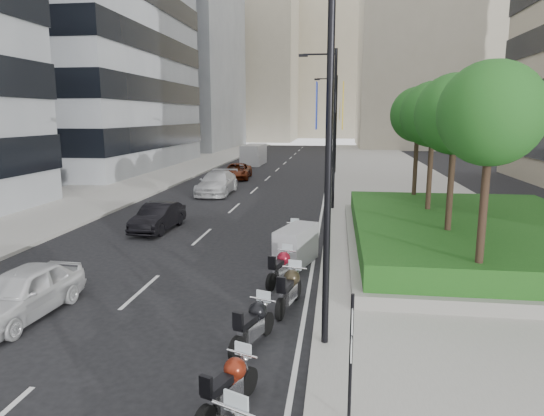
% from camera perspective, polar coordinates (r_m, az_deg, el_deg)
% --- Properties ---
extents(ground, '(160.00, 160.00, 0.00)m').
position_cam_1_polar(ground, '(11.97, -15.95, -16.42)').
color(ground, black).
rests_on(ground, ground).
extents(sidewalk_right, '(10.00, 100.00, 0.15)m').
position_cam_1_polar(sidewalk_right, '(40.30, 14.03, 2.90)').
color(sidewalk_right, '#9E9B93').
rests_on(sidewalk_right, ground).
extents(sidewalk_left, '(8.00, 100.00, 0.15)m').
position_cam_1_polar(sidewalk_left, '(43.31, -14.81, 3.40)').
color(sidewalk_left, '#9E9B93').
rests_on(sidewalk_left, ground).
extents(lane_edge, '(0.12, 100.00, 0.01)m').
position_cam_1_polar(lane_edge, '(40.07, 6.47, 3.01)').
color(lane_edge, silver).
rests_on(lane_edge, ground).
extents(lane_centre, '(0.12, 100.00, 0.01)m').
position_cam_1_polar(lane_centre, '(40.50, -0.92, 3.16)').
color(lane_centre, silver).
rests_on(lane_centre, ground).
extents(building_grey_far, '(22.00, 26.00, 30.00)m').
position_cam_1_polar(building_grey_far, '(85.18, -12.50, 17.04)').
color(building_grey_far, gray).
rests_on(building_grey_far, ground).
extents(building_cream_right, '(28.00, 24.00, 36.00)m').
position_cam_1_polar(building_cream_right, '(92.25, 19.52, 18.07)').
color(building_cream_right, '#B7AD93').
rests_on(building_cream_right, ground).
extents(building_cream_left, '(26.00, 24.00, 34.00)m').
position_cam_1_polar(building_cream_left, '(112.58, -4.08, 16.70)').
color(building_cream_left, '#B7AD93').
rests_on(building_cream_left, ground).
extents(building_cream_centre, '(30.00, 24.00, 38.00)m').
position_cam_1_polar(building_cream_centre, '(130.43, 6.81, 16.73)').
color(building_cream_centre, '#B7AD93').
rests_on(building_cream_centre, ground).
extents(planter, '(10.00, 14.00, 0.40)m').
position_cam_1_polar(planter, '(21.07, 22.63, -3.89)').
color(planter, gray).
rests_on(planter, sidewalk_right).
extents(hedge, '(9.40, 13.40, 0.80)m').
position_cam_1_polar(hedge, '(20.93, 22.75, -2.30)').
color(hedge, '#113D12').
rests_on(hedge, planter).
extents(tree_0, '(2.80, 2.80, 6.30)m').
position_cam_1_polar(tree_0, '(14.27, 24.38, 9.99)').
color(tree_0, '#332319').
rests_on(tree_0, planter).
extents(tree_1, '(2.80, 2.80, 6.30)m').
position_cam_1_polar(tree_1, '(18.15, 20.78, 10.22)').
color(tree_1, '#332319').
rests_on(tree_1, planter).
extents(tree_2, '(2.80, 2.80, 6.30)m').
position_cam_1_polar(tree_2, '(22.06, 18.45, 10.35)').
color(tree_2, '#332319').
rests_on(tree_2, planter).
extents(tree_3, '(2.80, 2.80, 6.30)m').
position_cam_1_polar(tree_3, '(26.01, 16.82, 10.43)').
color(tree_3, '#332319').
rests_on(tree_3, planter).
extents(lamp_post_0, '(2.34, 0.45, 9.00)m').
position_cam_1_polar(lamp_post_0, '(10.71, 5.90, 9.00)').
color(lamp_post_0, black).
rests_on(lamp_post_0, ground).
extents(lamp_post_1, '(2.34, 0.45, 9.00)m').
position_cam_1_polar(lamp_post_1, '(27.70, 7.05, 10.05)').
color(lamp_post_1, black).
rests_on(lamp_post_1, ground).
extents(lamp_post_2, '(2.34, 0.45, 9.00)m').
position_cam_1_polar(lamp_post_2, '(45.70, 7.34, 10.31)').
color(lamp_post_2, black).
rests_on(lamp_post_2, ground).
extents(parking_sign, '(0.06, 0.32, 2.50)m').
position_cam_1_polar(parking_sign, '(8.65, 9.27, -16.42)').
color(parking_sign, black).
rests_on(parking_sign, ground).
extents(motorcycle_1, '(0.90, 1.89, 0.99)m').
position_cam_1_polar(motorcycle_1, '(9.47, -5.10, -20.16)').
color(motorcycle_1, black).
rests_on(motorcycle_1, ground).
extents(motorcycle_2, '(0.89, 2.00, 1.03)m').
position_cam_1_polar(motorcycle_2, '(11.76, -2.20, -13.52)').
color(motorcycle_2, black).
rests_on(motorcycle_2, ground).
extents(motorcycle_3, '(0.74, 2.15, 1.08)m').
position_cam_1_polar(motorcycle_3, '(13.88, 2.06, -9.50)').
color(motorcycle_3, black).
rests_on(motorcycle_3, ground).
extents(motorcycle_4, '(0.84, 1.98, 1.02)m').
position_cam_1_polar(motorcycle_4, '(15.87, 1.06, -6.99)').
color(motorcycle_4, black).
rests_on(motorcycle_4, ground).
extents(motorcycle_5, '(1.56, 2.48, 1.40)m').
position_cam_1_polar(motorcycle_5, '(17.83, 2.87, -4.47)').
color(motorcycle_5, black).
rests_on(motorcycle_5, ground).
extents(motorcycle_6, '(0.66, 1.97, 0.98)m').
position_cam_1_polar(motorcycle_6, '(20.00, 2.34, -3.28)').
color(motorcycle_6, black).
rests_on(motorcycle_6, ground).
extents(car_a, '(1.87, 4.13, 1.37)m').
position_cam_1_polar(car_a, '(14.91, -27.32, -8.84)').
color(car_a, silver).
rests_on(car_a, ground).
extents(car_b, '(1.57, 3.99, 1.29)m').
position_cam_1_polar(car_b, '(23.68, -13.28, -1.05)').
color(car_b, black).
rests_on(car_b, ground).
extents(car_c, '(2.20, 5.40, 1.57)m').
position_cam_1_polar(car_c, '(34.01, -6.49, 2.95)').
color(car_c, silver).
rests_on(car_c, ground).
extents(car_d, '(2.55, 4.95, 1.33)m').
position_cam_1_polar(car_d, '(42.12, -4.14, 4.34)').
color(car_d, '#61200B').
rests_on(car_d, ground).
extents(delivery_van, '(2.22, 5.35, 2.21)m').
position_cam_1_polar(delivery_van, '(54.33, -2.20, 6.20)').
color(delivery_van, '#B5B4B7').
rests_on(delivery_van, ground).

